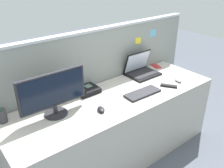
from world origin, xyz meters
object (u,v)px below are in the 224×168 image
at_px(laptop, 141,69).
at_px(keyboard_main, 143,93).
at_px(desktop_monitor, 53,92).
at_px(computer_mouse_right_hand, 178,80).
at_px(pen_cup, 2,116).
at_px(desk_phone, 87,90).
at_px(cell_phone_red_case, 156,66).
at_px(computer_mouse_left_hand, 101,109).
at_px(tv_remote, 169,86).

height_order(laptop, keyboard_main, laptop).
distance_m(desktop_monitor, keyboard_main, 0.87).
xyz_separation_m(keyboard_main, computer_mouse_right_hand, (0.50, -0.04, 0.01)).
xyz_separation_m(keyboard_main, pen_cup, (-1.21, 0.37, 0.04)).
bearing_deg(desk_phone, cell_phone_red_case, 1.89).
bearing_deg(keyboard_main, computer_mouse_left_hand, -178.98).
bearing_deg(computer_mouse_left_hand, laptop, 43.36).
height_order(desktop_monitor, laptop, desktop_monitor).
distance_m(desktop_monitor, tv_remote, 1.19).
height_order(desk_phone, cell_phone_red_case, desk_phone).
bearing_deg(tv_remote, cell_phone_red_case, 22.64).
height_order(desk_phone, computer_mouse_left_hand, desk_phone).
bearing_deg(cell_phone_red_case, tv_remote, -109.06).
xyz_separation_m(computer_mouse_right_hand, tv_remote, (-0.18, -0.02, -0.01)).
height_order(computer_mouse_left_hand, pen_cup, pen_cup).
distance_m(laptop, tv_remote, 0.42).
height_order(desktop_monitor, keyboard_main, desktop_monitor).
xyz_separation_m(desk_phone, keyboard_main, (0.41, -0.37, -0.02)).
relative_size(keyboard_main, computer_mouse_left_hand, 3.73).
bearing_deg(desktop_monitor, pen_cup, 157.49).
bearing_deg(cell_phone_red_case, pen_cup, -164.40).
height_order(laptop, desk_phone, laptop).
xyz_separation_m(desktop_monitor, keyboard_main, (0.82, -0.21, -0.20)).
bearing_deg(laptop, desktop_monitor, -172.47).
distance_m(computer_mouse_right_hand, pen_cup, 1.76).
relative_size(laptop, desk_phone, 1.60).
distance_m(keyboard_main, cell_phone_red_case, 0.75).
relative_size(computer_mouse_left_hand, pen_cup, 0.52).
bearing_deg(computer_mouse_right_hand, tv_remote, -154.18).
relative_size(keyboard_main, tv_remote, 2.19).
bearing_deg(tv_remote, keyboard_main, 136.74).
bearing_deg(computer_mouse_left_hand, tv_remote, 15.62).
xyz_separation_m(keyboard_main, cell_phone_red_case, (0.63, 0.40, -0.01)).
bearing_deg(cell_phone_red_case, keyboard_main, -132.75).
distance_m(keyboard_main, pen_cup, 1.27).
bearing_deg(pen_cup, keyboard_main, -17.00).
bearing_deg(keyboard_main, desk_phone, 139.71).
relative_size(pen_cup, tv_remote, 1.12).
xyz_separation_m(computer_mouse_right_hand, cell_phone_red_case, (0.13, 0.44, -0.01)).
bearing_deg(desk_phone, laptop, -0.47).
relative_size(laptop, computer_mouse_left_hand, 3.51).
bearing_deg(computer_mouse_left_hand, desk_phone, 96.14).
bearing_deg(cell_phone_red_case, laptop, -157.93).
distance_m(pen_cup, cell_phone_red_case, 1.84).
height_order(keyboard_main, tv_remote, keyboard_main).
bearing_deg(tv_remote, desk_phone, 116.32).
xyz_separation_m(desk_phone, computer_mouse_left_hand, (-0.09, -0.36, -0.01)).
bearing_deg(computer_mouse_right_hand, pen_cup, -173.38).
height_order(desktop_monitor, pen_cup, desktop_monitor).
relative_size(computer_mouse_right_hand, cell_phone_red_case, 0.73).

